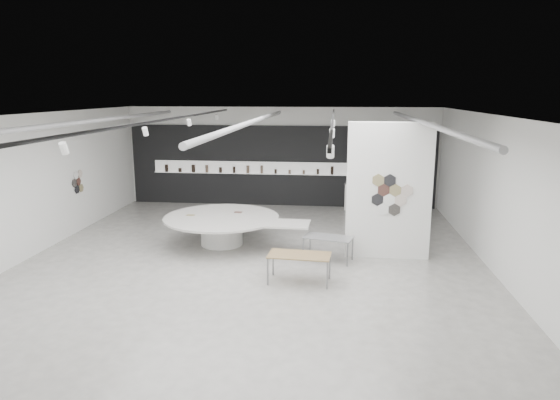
# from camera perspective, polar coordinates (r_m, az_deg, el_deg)

# --- Properties ---
(room) EXTENTS (12.02, 14.02, 3.82)m
(room) POSITION_cam_1_polar(r_m,az_deg,el_deg) (12.50, -3.77, 1.73)
(room) COLOR #A8A59E
(room) RESTS_ON ground
(back_wall_display) EXTENTS (11.80, 0.27, 3.10)m
(back_wall_display) POSITION_cam_1_polar(r_m,az_deg,el_deg) (19.36, -0.16, 3.90)
(back_wall_display) COLOR black
(back_wall_display) RESTS_ON ground
(partition_column) EXTENTS (2.20, 0.38, 3.60)m
(partition_column) POSITION_cam_1_polar(r_m,az_deg,el_deg) (13.42, 12.31, 1.01)
(partition_column) COLOR white
(partition_column) RESTS_ON ground
(display_island) EXTENTS (4.30, 3.43, 0.85)m
(display_island) POSITION_cam_1_polar(r_m,az_deg,el_deg) (14.52, -6.43, -3.01)
(display_island) COLOR white
(display_island) RESTS_ON ground
(sample_table_wood) EXTENTS (1.49, 0.82, 0.67)m
(sample_table_wood) POSITION_cam_1_polar(r_m,az_deg,el_deg) (11.62, 2.22, -6.47)
(sample_table_wood) COLOR olive
(sample_table_wood) RESTS_ON ground
(sample_table_stone) EXTENTS (1.37, 0.93, 0.64)m
(sample_table_stone) POSITION_cam_1_polar(r_m,az_deg,el_deg) (13.14, 5.54, -4.45)
(sample_table_stone) COLOR slate
(sample_table_stone) RESTS_ON ground
(kitchen_counter) EXTENTS (1.88, 0.93, 1.42)m
(kitchen_counter) POSITION_cam_1_polar(r_m,az_deg,el_deg) (19.05, 10.13, 0.42)
(kitchen_counter) COLOR white
(kitchen_counter) RESTS_ON ground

